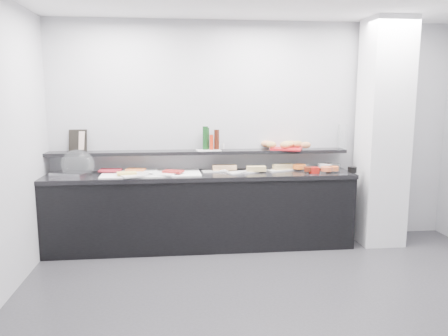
{
  "coord_description": "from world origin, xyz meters",
  "views": [
    {
      "loc": [
        -0.97,
        -3.37,
        1.79
      ],
      "look_at": [
        -0.45,
        1.45,
        1.0
      ],
      "focal_mm": 35.0,
      "sensor_mm": 36.0,
      "label": 1
    }
  ],
  "objects": [
    {
      "name": "sandwich_food_right",
      "position": [
        0.32,
        1.81,
        0.94
      ],
      "size": [
        0.27,
        0.18,
        0.06
      ],
      "primitive_type": "cube",
      "rotation": [
        0.0,
        0.0,
        0.34
      ],
      "color": "tan",
      "rests_on": "sandwich_plate_right"
    },
    {
      "name": "fill_black_fruit",
      "position": [
        0.88,
        1.59,
        0.95
      ],
      "size": [
        0.12,
        0.12,
        0.05
      ],
      "primitive_type": "cylinder",
      "rotation": [
        0.0,
        0.0,
        -0.1
      ],
      "color": "orange",
      "rests_on": "bowl_black_fruit"
    },
    {
      "name": "ground",
      "position": [
        0.0,
        0.0,
        0.0
      ],
      "size": [
        5.0,
        5.0,
        0.0
      ],
      "primitive_type": "plane",
      "color": "#2D2D30",
      "rests_on": "ground"
    },
    {
      "name": "carafe",
      "position": [
        1.09,
        1.9,
        1.3
      ],
      "size": [
        0.11,
        0.11,
        0.3
      ],
      "primitive_type": "cylinder",
      "rotation": [
        0.0,
        0.0,
        -0.0
      ],
      "color": "white",
      "rests_on": "wall_shelf"
    },
    {
      "name": "wall_shelf",
      "position": [
        -0.7,
        1.88,
        1.13
      ],
      "size": [
        3.6,
        0.25,
        0.04
      ],
      "primitive_type": "cube",
      "color": "black",
      "rests_on": "back_wall"
    },
    {
      "name": "sandwich_food_left",
      "position": [
        -0.41,
        1.82,
        0.94
      ],
      "size": [
        0.29,
        0.12,
        0.06
      ],
      "primitive_type": "cube",
      "rotation": [
        0.0,
        0.0,
        0.02
      ],
      "color": "tan",
      "rests_on": "sandwich_plate_left"
    },
    {
      "name": "tongs_right",
      "position": [
        0.1,
        1.74,
        0.92
      ],
      "size": [
        0.14,
        0.09,
        0.01
      ],
      "primitive_type": "cylinder",
      "rotation": [
        0.0,
        1.57,
        0.58
      ],
      "color": "#B8BBBF",
      "rests_on": "sandwich_plate_right"
    },
    {
      "name": "bread_roll_nw",
      "position": [
        0.15,
        1.98,
        1.21
      ],
      "size": [
        0.16,
        0.11,
        0.08
      ],
      "primitive_type": "ellipsoid",
      "rotation": [
        0.0,
        0.0,
        -0.13
      ],
      "color": "#CB7E4D",
      "rests_on": "bread_tray"
    },
    {
      "name": "framed_print",
      "position": [
        -2.14,
        1.95,
        1.28
      ],
      "size": [
        0.21,
        0.07,
        0.26
      ],
      "primitive_type": "cube",
      "rotation": [
        -0.21,
        0.0,
        -0.01
      ],
      "color": "black",
      "rests_on": "wall_shelf"
    },
    {
      "name": "shaker_salt",
      "position": [
        -0.47,
        1.9,
        1.2
      ],
      "size": [
        0.03,
        0.03,
        0.07
      ],
      "primitive_type": "cylinder",
      "rotation": [
        0.0,
        0.0,
        0.09
      ],
      "color": "white",
      "rests_on": "condiment_tray"
    },
    {
      "name": "food_salmon",
      "position": [
        -1.46,
        1.81,
        0.94
      ],
      "size": [
        0.24,
        0.18,
        0.02
      ],
      "primitive_type": "cube",
      "rotation": [
        0.0,
        0.0,
        -0.22
      ],
      "color": "orange",
      "rests_on": "platter_salmon"
    },
    {
      "name": "fill_red_jam",
      "position": [
        0.56,
        1.57,
        0.95
      ],
      "size": [
        0.1,
        0.1,
        0.05
      ],
      "primitive_type": "cylinder",
      "rotation": [
        0.0,
        0.0,
        0.11
      ],
      "color": "#53190B",
      "rests_on": "bowl_red_jam"
    },
    {
      "name": "bread_roll_ne",
      "position": [
        0.52,
        1.91,
        1.21
      ],
      "size": [
        0.14,
        0.1,
        0.08
      ],
      "primitive_type": "ellipsoid",
      "rotation": [
        0.0,
        0.0,
        0.07
      ],
      "color": "#AB7C41",
      "rests_on": "bread_tray"
    },
    {
      "name": "bread_tray",
      "position": [
        0.36,
        1.85,
        1.16
      ],
      "size": [
        0.44,
        0.38,
        0.02
      ],
      "primitive_type": "cube",
      "rotation": [
        0.0,
        0.0,
        -0.39
      ],
      "color": "red",
      "rests_on": "wall_shelf"
    },
    {
      "name": "sandwich_food_mid",
      "position": [
        -0.04,
        1.69,
        0.94
      ],
      "size": [
        0.23,
        0.09,
        0.06
      ],
      "primitive_type": "cube",
      "rotation": [
        0.0,
        0.0,
        -0.0
      ],
      "color": "tan",
      "rests_on": "sandwich_plate_mid"
    },
    {
      "name": "sandwich_plate_mid",
      "position": [
        -0.2,
        1.68,
        0.91
      ],
      "size": [
        0.4,
        0.27,
        0.01
      ],
      "primitive_type": "cube",
      "rotation": [
        0.0,
        0.0,
        0.35
      ],
      "color": "silver",
      "rests_on": "counter_top"
    },
    {
      "name": "platter_meat_b",
      "position": [
        -1.15,
        1.57,
        0.92
      ],
      "size": [
        0.33,
        0.27,
        0.01
      ],
      "primitive_type": "cube",
      "rotation": [
        0.0,
        0.0,
        -0.35
      ],
      "color": "white",
      "rests_on": "linen_runner"
    },
    {
      "name": "condiment_tray",
      "position": [
        -0.6,
        1.85,
        1.16
      ],
      "size": [
        0.3,
        0.21,
        0.01
      ],
      "primitive_type": "cube",
      "rotation": [
        0.0,
        0.0,
        0.13
      ],
      "color": "white",
      "rests_on": "wall_shelf"
    },
    {
      "name": "shaker_pepper",
      "position": [
        -0.41,
        1.9,
        1.2
      ],
      "size": [
        0.03,
        0.03,
        0.07
      ],
      "primitive_type": "cylinder",
      "rotation": [
        0.0,
        0.0,
        0.09
      ],
      "color": "white",
      "rests_on": "condiment_tray"
    },
    {
      "name": "bread_roll_sw",
      "position": [
        0.18,
        1.85,
        1.21
      ],
      "size": [
        0.13,
        0.09,
        0.08
      ],
      "primitive_type": "ellipsoid",
      "rotation": [
        0.0,
        0.0,
        0.12
      ],
      "color": "#B78B45",
      "rests_on": "bread_tray"
    },
    {
      "name": "bowl_glass_fruit",
      "position": [
        0.56,
        1.79,
        0.94
      ],
      "size": [
        0.21,
        0.21,
        0.07
      ],
      "primitive_type": "cylinder",
      "rotation": [
        0.0,
        0.0,
        -0.33
      ],
      "color": "white",
      "rests_on": "counter_top"
    },
    {
      "name": "platter_salmon",
      "position": [
        -1.36,
        1.83,
        0.92
      ],
      "size": [
        0.33,
        0.25,
        0.01
      ],
      "primitive_type": "cube",
      "rotation": [
        0.0,
        0.0,
        0.2
      ],
      "color": "white",
      "rests_on": "linen_runner"
    },
    {
      "name": "bread_roll_midw",
      "position": [
        0.39,
        1.91,
        1.21
      ],
      "size": [
        0.16,
        0.11,
        0.08
      ],
      "primitive_type": "ellipsoid",
      "rotation": [
        0.0,
        0.0,
        -0.09
      ],
      "color": "gold",
      "rests_on": "bread_tray"
    },
    {
      "name": "sandwich_plate_left",
      "position": [
        -0.52,
        1.81,
        0.91
      ],
      "size": [
        0.32,
        0.17,
        0.01
      ],
      "primitive_type": "cube",
      "rotation": [
        0.0,
        0.0,
        0.13
      ],
      "color": "white",
      "rests_on": "counter_top"
    },
    {
      "name": "bowl_black_jam",
      "position": [
        0.86,
        1.84,
        0.94
      ],
      "size": [
        0.17,
        0.17,
        0.07
      ],
      "primitive_type": "cylinder",
      "rotation": [
        0.0,
        0.0,
        0.28
      ],
      "color": "black",
      "rests_on": "counter_top"
    },
    {
      "name": "bread_roll_s",
      "position": [
        0.33,
        1.8,
        1.21
      ],
      "size": [
        0.15,
        0.12,
        0.08
      ],
      "primitive_type": "ellipsoid",
      "rotation": [
        0.0,
        0.0,
        -0.37
      ],
      "color": "#B98646",
      "rests_on": "bread_tray"
    },
    {
      "name": "bowl_glass_cream",
      "position": [
        0.95,
        1.82,
        0.94
      ],
      "size": [
        0.2,
        0.2,
        0.07
      ],
      "primitive_type": "cylinder",
      "rotation": [
        0.0,
        0.0,
        0.02
      ],
      "color": "white",
      "rests_on": "counter_top"
    },
    {
      "name": "food_cheese",
      "position": [
        -1.54,
        1.57,
        0.94
      ],
      "size": [
        0.24,
        0.17,
        0.02
      ],
      "primitive_type": "cube",
      "rotation": [
        0.0,
        0.0,
        0.18
      ],
      "color": "#EAC95B",
      "rests_on": "platter_cheese"
    },
    {
      "name": "bottle_green_b",
      "position": [
        -0.63,
        1.87,
        1.3
      ],
      "size": [
        0.08,
        0.08,
        0.28
      ],
      "primitive_type": "cylinder",
      "rotation": [
        0.0,
        0.0,
        -0.32
      ],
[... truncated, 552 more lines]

